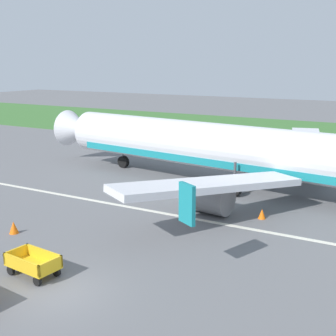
{
  "coord_description": "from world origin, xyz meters",
  "views": [
    {
      "loc": [
        12.84,
        -13.48,
        9.77
      ],
      "look_at": [
        -1.72,
        12.61,
        2.8
      ],
      "focal_mm": 48.76,
      "sensor_mm": 36.0,
      "label": 1
    }
  ],
  "objects_px": {
    "airplane": "(232,149)",
    "traffic_cone_near_plane": "(142,193)",
    "traffic_cone_mid_apron": "(262,214)",
    "baggage_cart_second_in_row": "(33,263)",
    "traffic_cone_by_carts": "(14,227)"
  },
  "relations": [
    {
      "from": "baggage_cart_second_in_row",
      "to": "traffic_cone_by_carts",
      "type": "bearing_deg",
      "value": 145.74
    },
    {
      "from": "baggage_cart_second_in_row",
      "to": "traffic_cone_mid_apron",
      "type": "xyz_separation_m",
      "value": [
        6.88,
        12.93,
        -0.28
      ]
    },
    {
      "from": "traffic_cone_near_plane",
      "to": "traffic_cone_mid_apron",
      "type": "xyz_separation_m",
      "value": [
        9.24,
        -0.26,
        -0.01
      ]
    },
    {
      "from": "traffic_cone_by_carts",
      "to": "airplane",
      "type": "bearing_deg",
      "value": 65.17
    },
    {
      "from": "baggage_cart_second_in_row",
      "to": "traffic_cone_near_plane",
      "type": "xyz_separation_m",
      "value": [
        -2.36,
        13.18,
        -0.27
      ]
    },
    {
      "from": "airplane",
      "to": "traffic_cone_by_carts",
      "type": "xyz_separation_m",
      "value": [
        -7.3,
        -15.78,
        -2.69
      ]
    },
    {
      "from": "airplane",
      "to": "traffic_cone_mid_apron",
      "type": "height_order",
      "value": "airplane"
    },
    {
      "from": "airplane",
      "to": "baggage_cart_second_in_row",
      "type": "relative_size",
      "value": 10.44
    },
    {
      "from": "traffic_cone_near_plane",
      "to": "traffic_cone_mid_apron",
      "type": "bearing_deg",
      "value": -1.58
    },
    {
      "from": "traffic_cone_near_plane",
      "to": "traffic_cone_by_carts",
      "type": "height_order",
      "value": "traffic_cone_by_carts"
    },
    {
      "from": "traffic_cone_mid_apron",
      "to": "traffic_cone_by_carts",
      "type": "relative_size",
      "value": 0.89
    },
    {
      "from": "airplane",
      "to": "traffic_cone_near_plane",
      "type": "relative_size",
      "value": 56.38
    },
    {
      "from": "traffic_cone_near_plane",
      "to": "traffic_cone_by_carts",
      "type": "distance_m",
      "value": 10.14
    },
    {
      "from": "airplane",
      "to": "traffic_cone_mid_apron",
      "type": "xyz_separation_m",
      "value": [
        4.55,
        -6.24,
        -2.73
      ]
    },
    {
      "from": "airplane",
      "to": "traffic_cone_near_plane",
      "type": "xyz_separation_m",
      "value": [
        -4.69,
        -5.98,
        -2.72
      ]
    }
  ]
}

